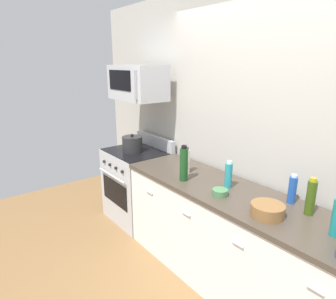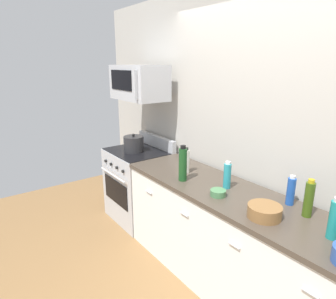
# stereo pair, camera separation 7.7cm
# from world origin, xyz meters

# --- Properties ---
(ground_plane) EXTENTS (6.62, 6.62, 0.00)m
(ground_plane) POSITION_xyz_m (0.00, 0.00, 0.00)
(ground_plane) COLOR olive
(back_wall) EXTENTS (5.52, 0.10, 2.70)m
(back_wall) POSITION_xyz_m (0.00, 0.41, 1.35)
(back_wall) COLOR #B7B2A8
(back_wall) RESTS_ON ground_plane
(counter_unit) EXTENTS (2.43, 0.66, 0.92)m
(counter_unit) POSITION_xyz_m (0.00, -0.00, 0.46)
(counter_unit) COLOR white
(counter_unit) RESTS_ON ground_plane
(range_oven) EXTENTS (0.76, 0.69, 1.07)m
(range_oven) POSITION_xyz_m (-1.59, 0.00, 0.47)
(range_oven) COLOR #B7BABF
(range_oven) RESTS_ON ground_plane
(microwave) EXTENTS (0.74, 0.44, 0.40)m
(microwave) POSITION_xyz_m (-1.59, 0.05, 1.75)
(microwave) COLOR #B7BABF
(bottle_soda_blue) EXTENTS (0.06, 0.06, 0.24)m
(bottle_soda_blue) POSITION_xyz_m (0.36, 0.21, 1.03)
(bottle_soda_blue) COLOR #1E4CA5
(bottle_soda_blue) RESTS_ON countertop_slab
(bottle_sparkling_teal) EXTENTS (0.07, 0.07, 0.27)m
(bottle_sparkling_teal) POSITION_xyz_m (0.77, -0.00, 1.05)
(bottle_sparkling_teal) COLOR #197F7A
(bottle_sparkling_teal) RESTS_ON countertop_slab
(bottle_olive_oil) EXTENTS (0.07, 0.07, 0.28)m
(bottle_olive_oil) POSITION_xyz_m (0.53, 0.14, 1.05)
(bottle_olive_oil) COLOR #385114
(bottle_olive_oil) RESTS_ON countertop_slab
(bottle_vinegar_white) EXTENTS (0.07, 0.07, 0.26)m
(bottle_vinegar_white) POSITION_xyz_m (-0.65, -0.00, 1.04)
(bottle_vinegar_white) COLOR silver
(bottle_vinegar_white) RESTS_ON countertop_slab
(bottle_wine_green) EXTENTS (0.08, 0.08, 0.34)m
(bottle_wine_green) POSITION_xyz_m (-0.51, -0.15, 1.08)
(bottle_wine_green) COLOR #19471E
(bottle_wine_green) RESTS_ON countertop_slab
(bottle_dish_soap) EXTENTS (0.07, 0.07, 0.24)m
(bottle_dish_soap) POSITION_xyz_m (-0.15, 0.05, 1.04)
(bottle_dish_soap) COLOR teal
(bottle_dish_soap) RESTS_ON countertop_slab
(bowl_green_glaze) EXTENTS (0.13, 0.13, 0.05)m
(bowl_green_glaze) POSITION_xyz_m (-0.08, -0.13, 0.95)
(bowl_green_glaze) COLOR #477A4C
(bowl_green_glaze) RESTS_ON countertop_slab
(bowl_wooden_salad) EXTENTS (0.24, 0.24, 0.09)m
(bowl_wooden_salad) POSITION_xyz_m (0.36, -0.12, 0.97)
(bowl_wooden_salad) COLOR brown
(bowl_wooden_salad) RESTS_ON countertop_slab
(stockpot) EXTENTS (0.25, 0.25, 0.22)m
(stockpot) POSITION_xyz_m (-1.59, -0.05, 1.02)
(stockpot) COLOR #262628
(stockpot) RESTS_ON range_oven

